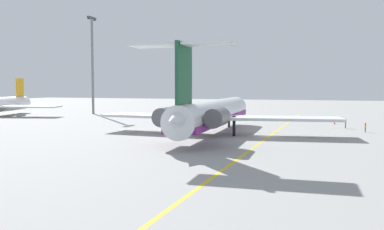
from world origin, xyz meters
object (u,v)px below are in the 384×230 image
Objects in this scene: safety_cone_nose at (334,123)px; ground_crew_near_nose at (365,126)px; main_jetliner at (213,113)px; ground_crew_near_tail at (346,122)px; light_mast at (92,61)px.

ground_crew_near_nose is at bearing -161.54° from safety_cone_nose.
main_jetliner reaches higher than ground_crew_near_tail.
ground_crew_near_nose is 0.91× the size of ground_crew_near_tail.
main_jetliner is at bearing 13.14° from ground_crew_near_nose.
main_jetliner is 28.20m from ground_crew_near_tail.
main_jetliner is 62.55m from light_mast.
safety_cone_nose is at bearing 120.24° from ground_crew_near_tail.
ground_crew_near_tail is 3.34× the size of safety_cone_nose.
main_jetliner reaches higher than safety_cone_nose.
ground_crew_near_nose is at bearing -64.58° from main_jetliner.
main_jetliner is at bearing -120.39° from ground_crew_near_tail.
ground_crew_near_nose is at bearing -47.06° from ground_crew_near_tail.
ground_crew_near_nose is 0.06× the size of light_mast.
safety_cone_nose is (14.57, 4.86, -0.78)m from ground_crew_near_nose.
ground_crew_near_tail reaches higher than safety_cone_nose.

